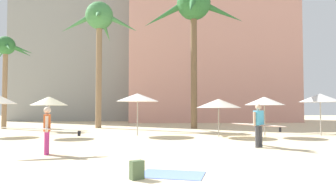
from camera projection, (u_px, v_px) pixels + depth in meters
hotel_pink at (208, 43)px, 38.98m from camera, size 19.09×10.43×19.41m
hotel_tower_gray at (90, 22)px, 42.79m from camera, size 17.84×9.73×26.84m
palm_tree_far_left at (5, 54)px, 24.31m from camera, size 4.41×4.00×7.23m
palm_tree_left at (100, 24)px, 25.23m from camera, size 6.34×6.38×10.23m
palm_tree_center at (194, 11)px, 24.51m from camera, size 8.29×8.21×11.19m
cafe_umbrella_0 at (264, 101)px, 17.29m from camera, size 2.21×2.21×2.23m
cafe_umbrella_1 at (218, 103)px, 17.26m from camera, size 2.52×2.52×2.11m
cafe_umbrella_2 at (138, 97)px, 18.07m from camera, size 2.49×2.49×2.45m
cafe_umbrella_3 at (320, 98)px, 17.92m from camera, size 2.37×2.37×2.43m
cafe_umbrella_4 at (49, 101)px, 16.95m from camera, size 2.01×2.01×2.23m
beach_towel at (172, 174)px, 7.45m from camera, size 1.75×1.40×0.01m
backpack at (137, 170)px, 6.98m from camera, size 0.35×0.34×0.42m
person_mid_center at (257, 124)px, 12.75m from camera, size 1.68×2.99×1.76m
person_near_left at (46, 129)px, 10.60m from camera, size 2.89×1.06×1.64m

